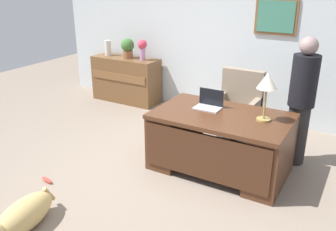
% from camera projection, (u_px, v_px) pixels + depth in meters
% --- Properties ---
extents(ground_plane, '(12.00, 12.00, 0.00)m').
position_uv_depth(ground_plane, '(152.00, 182.00, 4.27)').
color(ground_plane, gray).
extents(back_wall, '(7.00, 0.16, 2.70)m').
position_uv_depth(back_wall, '(237.00, 36.00, 5.86)').
color(back_wall, silver).
rests_on(back_wall, ground_plane).
extents(desk, '(1.61, 0.99, 0.74)m').
position_uv_depth(desk, '(220.00, 141.00, 4.39)').
color(desk, '#4C2B19').
rests_on(desk, ground_plane).
extents(credenza, '(1.29, 0.50, 0.84)m').
position_uv_depth(credenza, '(126.00, 79.00, 6.87)').
color(credenza, brown).
rests_on(credenza, ground_plane).
extents(armchair, '(0.60, 0.59, 1.04)m').
position_uv_depth(armchair, '(237.00, 111.00, 5.15)').
color(armchair, gray).
rests_on(armchair, ground_plane).
extents(person_standing, '(0.32, 0.32, 1.62)m').
position_uv_depth(person_standing, '(301.00, 101.00, 4.44)').
color(person_standing, '#262323').
rests_on(person_standing, ground_plane).
extents(dog_lying, '(0.39, 0.88, 0.30)m').
position_uv_depth(dog_lying, '(21.00, 217.00, 3.40)').
color(dog_lying, tan).
rests_on(dog_lying, ground_plane).
extents(laptop, '(0.32, 0.22, 0.22)m').
position_uv_depth(laptop, '(209.00, 103.00, 4.48)').
color(laptop, '#B2B5BA').
rests_on(laptop, desk).
extents(desk_lamp, '(0.22, 0.22, 0.56)m').
position_uv_depth(desk_lamp, '(267.00, 84.00, 3.95)').
color(desk_lamp, '#9E8447').
rests_on(desk_lamp, desk).
extents(vase_with_flowers, '(0.17, 0.17, 0.37)m').
position_uv_depth(vase_with_flowers, '(142.00, 47.00, 6.45)').
color(vase_with_flowers, '#B686BE').
rests_on(vase_with_flowers, credenza).
extents(vase_empty, '(0.12, 0.12, 0.29)m').
position_uv_depth(vase_empty, '(108.00, 48.00, 6.85)').
color(vase_empty, silver).
rests_on(vase_empty, credenza).
extents(potted_plant, '(0.24, 0.24, 0.36)m').
position_uv_depth(potted_plant, '(128.00, 47.00, 6.61)').
color(potted_plant, brown).
rests_on(potted_plant, credenza).
extents(dog_toy_bone, '(0.20, 0.09, 0.05)m').
position_uv_depth(dog_toy_bone, '(47.00, 180.00, 4.26)').
color(dog_toy_bone, '#E53F33').
rests_on(dog_toy_bone, ground_plane).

